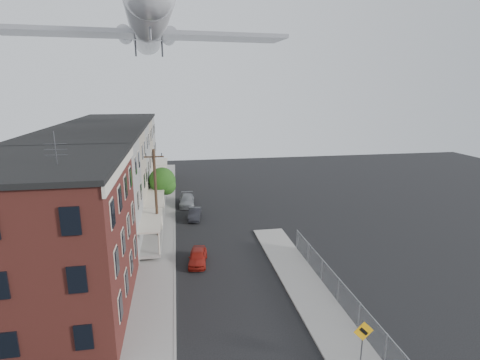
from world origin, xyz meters
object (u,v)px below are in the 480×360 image
object	(u,v)px
car_near	(198,257)
car_mid	(195,214)
airplane	(148,26)
warning_sign	(363,337)
utility_pole	(156,195)
car_far	(187,200)
street_tree	(163,182)

from	to	relation	value
car_near	car_mid	xyz separation A→B (m)	(0.32, 11.17, -0.01)
car_mid	airplane	size ratio (longest dim) A/B	0.12
warning_sign	utility_pole	world-z (taller)	utility_pole
car_mid	car_far	size ratio (longest dim) A/B	0.82
street_tree	car_mid	xyz separation A→B (m)	(3.47, -4.13, -2.84)
car_near	airplane	bearing A→B (deg)	114.37
utility_pole	street_tree	bearing A→B (deg)	88.11
street_tree	car_far	world-z (taller)	street_tree
warning_sign	street_tree	xyz separation A→B (m)	(-10.87, 28.95, 1.57)
utility_pole	car_near	world-z (taller)	utility_pole
utility_pole	car_near	xyz separation A→B (m)	(3.48, -5.38, -4.06)
car_near	car_mid	size ratio (longest dim) A/B	0.98
utility_pole	car_near	bearing A→B (deg)	-57.09
warning_sign	airplane	bearing A→B (deg)	113.74
warning_sign	utility_pole	size ratio (longest dim) A/B	0.31
warning_sign	car_mid	size ratio (longest dim) A/B	0.76
utility_pole	airplane	world-z (taller)	airplane
street_tree	car_near	distance (m)	15.88
street_tree	car_far	size ratio (longest dim) A/B	1.16
car_far	car_near	bearing A→B (deg)	-85.60
street_tree	warning_sign	bearing A→B (deg)	-69.42
airplane	street_tree	bearing A→B (deg)	77.05
car_far	airplane	distance (m)	20.61
street_tree	car_mid	world-z (taller)	street_tree
warning_sign	utility_pole	distance (m)	22.25
utility_pole	airplane	xyz separation A→B (m)	(-0.31, 7.14, 15.91)
car_near	utility_pole	bearing A→B (deg)	130.44
street_tree	airplane	world-z (taller)	airplane
warning_sign	car_far	world-z (taller)	warning_sign
car_mid	airplane	bearing A→B (deg)	169.79
car_far	airplane	xyz separation A→B (m)	(-3.40, -3.97, 19.93)
street_tree	airplane	distance (m)	17.37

